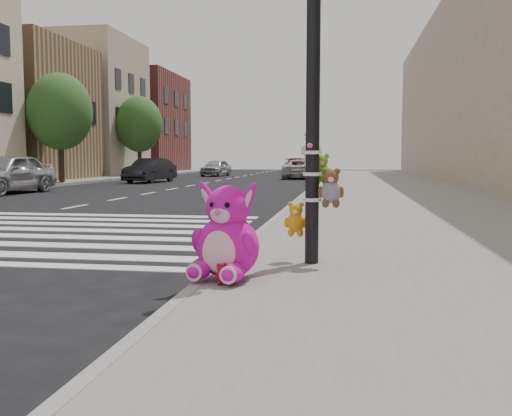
% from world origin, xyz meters
% --- Properties ---
extents(ground, '(120.00, 120.00, 0.00)m').
position_xyz_m(ground, '(0.00, 0.00, 0.00)').
color(ground, black).
rests_on(ground, ground).
extents(sidewalk_near, '(7.00, 80.00, 0.14)m').
position_xyz_m(sidewalk_near, '(5.00, 10.00, 0.07)').
color(sidewalk_near, slate).
rests_on(sidewalk_near, ground).
extents(curb_edge, '(0.12, 80.00, 0.15)m').
position_xyz_m(curb_edge, '(1.55, 10.00, 0.07)').
color(curb_edge, gray).
rests_on(curb_edge, ground).
extents(bld_far_c, '(6.00, 8.00, 8.00)m').
position_xyz_m(bld_far_c, '(-15.50, 26.00, 4.00)').
color(bld_far_c, '#8E714B').
rests_on(bld_far_c, ground).
extents(bld_far_d, '(6.00, 8.00, 10.00)m').
position_xyz_m(bld_far_d, '(-15.50, 35.00, 5.00)').
color(bld_far_d, '#BCAB90').
rests_on(bld_far_d, ground).
extents(bld_far_e, '(6.00, 10.00, 9.00)m').
position_xyz_m(bld_far_e, '(-15.50, 46.00, 4.50)').
color(bld_far_e, brown).
rests_on(bld_far_e, ground).
extents(signal_pole, '(0.72, 0.49, 4.00)m').
position_xyz_m(signal_pole, '(2.62, 1.82, 1.72)').
color(signal_pole, black).
rests_on(signal_pole, sidewalk_near).
extents(tree_far_b, '(3.20, 3.20, 5.44)m').
position_xyz_m(tree_far_b, '(-11.20, 22.00, 3.65)').
color(tree_far_b, '#382619').
rests_on(tree_far_b, sidewalk_far).
extents(tree_far_c, '(3.20, 3.20, 5.44)m').
position_xyz_m(tree_far_c, '(-11.20, 33.00, 3.65)').
color(tree_far_c, '#382619').
rests_on(tree_far_c, sidewalk_far).
extents(pink_bunny, '(0.76, 0.85, 1.02)m').
position_xyz_m(pink_bunny, '(1.79, 0.78, 0.56)').
color(pink_bunny, '#E413B1').
rests_on(pink_bunny, sidewalk_near).
extents(red_teddy, '(0.18, 0.16, 0.21)m').
position_xyz_m(red_teddy, '(1.80, 0.50, 0.25)').
color(red_teddy, '#A51027').
rests_on(red_teddy, sidewalk_near).
extents(car_silver_far, '(2.13, 4.66, 1.55)m').
position_xyz_m(car_silver_far, '(-9.80, 15.05, 0.77)').
color(car_silver_far, '#A1A1A5').
rests_on(car_silver_far, ground).
extents(car_dark_far, '(1.91, 4.20, 1.34)m').
position_xyz_m(car_dark_far, '(-7.70, 25.27, 0.67)').
color(car_dark_far, black).
rests_on(car_dark_far, ground).
extents(car_white_near, '(2.12, 4.48, 1.24)m').
position_xyz_m(car_white_near, '(0.00, 32.15, 0.62)').
color(car_white_near, silver).
rests_on(car_white_near, ground).
extents(car_maroon_near, '(2.22, 4.71, 1.33)m').
position_xyz_m(car_maroon_near, '(-0.96, 40.17, 0.66)').
color(car_maroon_near, '#5A191D').
rests_on(car_maroon_near, ground).
extents(car_silver_deep, '(1.87, 3.79, 1.24)m').
position_xyz_m(car_silver_deep, '(-6.50, 36.15, 0.62)').
color(car_silver_deep, '#AFAEB3').
rests_on(car_silver_deep, ground).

